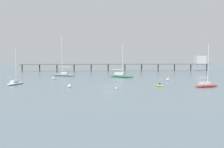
% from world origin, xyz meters
% --- Properties ---
extents(ground_plane, '(400.00, 400.00, 0.00)m').
position_xyz_m(ground_plane, '(0.00, 0.00, 0.00)').
color(ground_plane, slate).
extents(pier, '(89.54, 13.97, 7.36)m').
position_xyz_m(pier, '(19.15, 61.09, 4.23)').
color(pier, brown).
rests_on(pier, ground_plane).
extents(sailboat_white, '(3.03, 7.13, 9.50)m').
position_xyz_m(sailboat_white, '(-24.51, 1.67, 0.59)').
color(sailboat_white, white).
rests_on(sailboat_white, ground_plane).
extents(sailboat_red, '(6.94, 4.65, 10.39)m').
position_xyz_m(sailboat_red, '(24.23, -1.02, 0.63)').
color(sailboat_red, red).
rests_on(sailboat_red, ground_plane).
extents(sailboat_green, '(9.17, 5.42, 11.32)m').
position_xyz_m(sailboat_green, '(2.91, 25.52, 0.75)').
color(sailboat_green, '#287F4C').
rests_on(sailboat_green, ground_plane).
extents(sailboat_gray, '(9.82, 5.22, 14.91)m').
position_xyz_m(sailboat_gray, '(-18.50, 30.09, 0.78)').
color(sailboat_gray, gray).
rests_on(sailboat_gray, ground_plane).
extents(dinghy_yellow, '(2.11, 2.46, 1.14)m').
position_xyz_m(dinghy_yellow, '(13.05, -0.41, 0.22)').
color(dinghy_yellow, yellow).
rests_on(dinghy_yellow, ground_plane).
extents(mooring_buoy_mid, '(0.82, 0.82, 0.82)m').
position_xyz_m(mooring_buoy_mid, '(-18.27, 15.64, 0.41)').
color(mooring_buoy_mid, silver).
rests_on(mooring_buoy_mid, ground_plane).
extents(mooring_buoy_inner, '(0.77, 0.77, 0.77)m').
position_xyz_m(mooring_buoy_inner, '(17.23, 13.94, 0.39)').
color(mooring_buoy_inner, silver).
rests_on(mooring_buoy_inner, ground_plane).
extents(mooring_buoy_near, '(0.84, 0.84, 0.84)m').
position_xyz_m(mooring_buoy_near, '(-8.72, -4.47, 0.42)').
color(mooring_buoy_near, silver).
rests_on(mooring_buoy_near, ground_plane).
extents(mooring_buoy_outer, '(0.53, 0.53, 0.53)m').
position_xyz_m(mooring_buoy_outer, '(2.51, -7.11, 0.26)').
color(mooring_buoy_outer, silver).
rests_on(mooring_buoy_outer, ground_plane).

